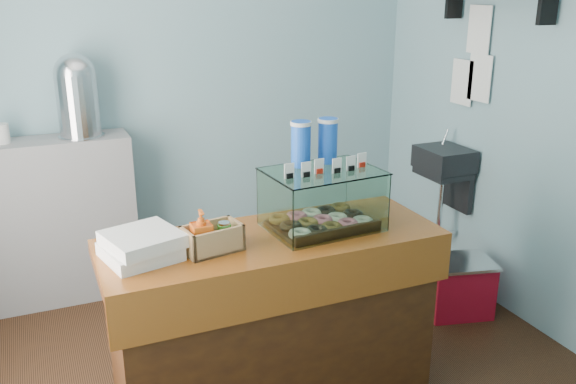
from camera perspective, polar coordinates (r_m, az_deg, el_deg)
name	(u,v)px	position (r m, az deg, el deg)	size (l,w,h in m)	color
ground	(257,371)	(3.50, -2.94, -16.39)	(3.50, 3.50, 0.00)	black
room_shell	(255,55)	(2.90, -3.07, 12.64)	(3.54, 3.04, 2.82)	#7AA8B3
counter	(273,320)	(3.05, -1.39, -11.87)	(1.60, 0.60, 0.90)	#41210C
back_shelf	(57,221)	(4.27, -20.84, -2.57)	(1.00, 0.32, 1.10)	gray
display_case	(320,194)	(2.94, 3.04, -0.16)	(0.55, 0.42, 0.51)	black
condiment_crate	(210,236)	(2.69, -7.34, -4.15)	(0.27, 0.19, 0.20)	tan
pastry_boxes	(141,245)	(2.69, -13.55, -4.88)	(0.37, 0.36, 0.12)	silver
coffee_urn	(77,94)	(4.07, -19.15, 8.69)	(0.29, 0.29, 0.52)	silver
red_cooler	(458,286)	(4.10, 15.58, -8.51)	(0.48, 0.41, 0.37)	#AA0D21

